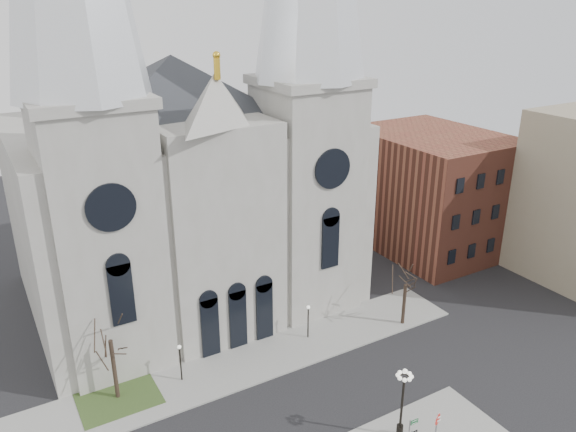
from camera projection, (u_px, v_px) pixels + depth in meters
sidewalk_far at (251, 361)px, 47.64m from camera, size 40.00×6.00×0.14m
grass_patch at (118, 397)px, 43.26m from camera, size 6.00×5.00×0.18m
cathedral at (187, 121)px, 50.44m from camera, size 33.00×26.66×54.00m
bg_building_brick at (430, 190)px, 68.05m from camera, size 14.00×18.00×14.00m
tree_left at (110, 337)px, 41.26m from camera, size 3.20×3.20×7.50m
tree_right at (406, 282)px, 51.47m from camera, size 3.20×3.20×6.00m
ped_lamp_left at (180, 357)px, 44.39m from camera, size 0.32×0.32×3.26m
ped_lamp_right at (308, 316)px, 50.03m from camera, size 0.32×0.32×3.26m
stop_sign at (437, 423)px, 37.96m from camera, size 0.97×0.10×2.68m
globe_lamp at (403, 394)px, 38.20m from camera, size 1.27×1.27×5.59m
street_name_sign at (410, 431)px, 38.04m from camera, size 0.72×0.09×2.24m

